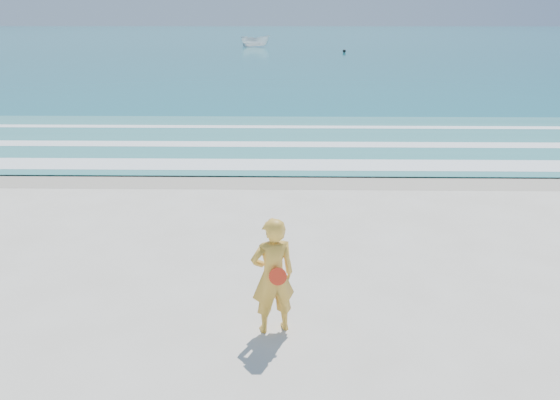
{
  "coord_description": "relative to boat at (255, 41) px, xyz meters",
  "views": [
    {
      "loc": [
        0.59,
        -6.87,
        4.74
      ],
      "look_at": [
        0.4,
        4.0,
        1.0
      ],
      "focal_mm": 35.0,
      "sensor_mm": 36.0,
      "label": 1
    }
  ],
  "objects": [
    {
      "name": "ground",
      "position": [
        4.41,
        -74.95,
        -0.85
      ],
      "size": [
        400.0,
        400.0,
        0.0
      ],
      "primitive_type": "plane",
      "color": "silver",
      "rests_on": "ground"
    },
    {
      "name": "wet_sand",
      "position": [
        4.41,
        -65.95,
        -0.84
      ],
      "size": [
        400.0,
        2.4,
        0.0
      ],
      "primitive_type": "cube",
      "color": "#B2A893",
      "rests_on": "ground"
    },
    {
      "name": "ocean",
      "position": [
        4.41,
        30.05,
        -0.83
      ],
      "size": [
        400.0,
        190.0,
        0.04
      ],
      "primitive_type": "cube",
      "color": "#19727F",
      "rests_on": "ground"
    },
    {
      "name": "shallow",
      "position": [
        4.41,
        -60.95,
        -0.8
      ],
      "size": [
        400.0,
        10.0,
        0.01
      ],
      "primitive_type": "cube",
      "color": "#59B7AD",
      "rests_on": "ocean"
    },
    {
      "name": "foam_near",
      "position": [
        4.41,
        -64.65,
        -0.79
      ],
      "size": [
        400.0,
        1.4,
        0.01
      ],
      "primitive_type": "cube",
      "color": "white",
      "rests_on": "shallow"
    },
    {
      "name": "foam_mid",
      "position": [
        4.41,
        -61.75,
        -0.79
      ],
      "size": [
        400.0,
        0.9,
        0.01
      ],
      "primitive_type": "cube",
      "color": "white",
      "rests_on": "shallow"
    },
    {
      "name": "foam_far",
      "position": [
        4.41,
        -58.45,
        -0.79
      ],
      "size": [
        400.0,
        0.6,
        0.01
      ],
      "primitive_type": "cube",
      "color": "white",
      "rests_on": "shallow"
    },
    {
      "name": "boat",
      "position": [
        0.0,
        0.0,
        0.0
      ],
      "size": [
        4.25,
        1.77,
        1.61
      ],
      "primitive_type": "imported",
      "rotation": [
        0.0,
        0.0,
        1.52
      ],
      "color": "white",
      "rests_on": "ocean"
    },
    {
      "name": "buoy",
      "position": [
        11.73,
        -11.96,
        -0.6
      ],
      "size": [
        0.41,
        0.41,
        0.41
      ],
      "primitive_type": "sphere",
      "color": "black",
      "rests_on": "ocean"
    },
    {
      "name": "woman",
      "position": [
        4.76,
        -74.33,
        0.09
      ],
      "size": [
        0.79,
        0.64,
        1.88
      ],
      "color": "gold",
      "rests_on": "ground"
    }
  ]
}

